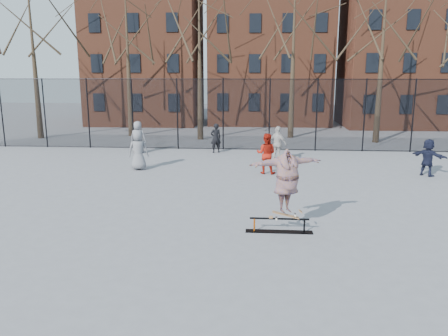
# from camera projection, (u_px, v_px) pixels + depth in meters

# --- Properties ---
(ground) EXTENTS (100.00, 100.00, 0.00)m
(ground) POSITION_uv_depth(u_px,v_px,m) (237.00, 230.00, 12.20)
(ground) COLOR slate
(skate_rail) EXTENTS (1.85, 0.28, 0.41)m
(skate_rail) POSITION_uv_depth(u_px,v_px,m) (279.00, 226.00, 12.04)
(skate_rail) COLOR black
(skate_rail) RESTS_ON ground
(skateboard) EXTENTS (0.80, 0.19, 0.10)m
(skateboard) POSITION_uv_depth(u_px,v_px,m) (286.00, 216.00, 11.97)
(skateboard) COLOR #96663C
(skateboard) RESTS_ON skate_rail
(skater) EXTENTS (2.19, 1.43, 1.75)m
(skater) POSITION_uv_depth(u_px,v_px,m) (287.00, 184.00, 11.77)
(skater) COLOR #633A93
(skater) RESTS_ON skateboard
(bystander_grey) EXTENTS (0.96, 0.70, 1.80)m
(bystander_grey) POSITION_uv_depth(u_px,v_px,m) (138.00, 150.00, 19.62)
(bystander_grey) COLOR slate
(bystander_grey) RESTS_ON ground
(bystander_black) EXTENTS (0.69, 0.58, 1.61)m
(bystander_black) POSITION_uv_depth(u_px,v_px,m) (216.00, 138.00, 23.84)
(bystander_black) COLOR black
(bystander_black) RESTS_ON ground
(bystander_red) EXTENTS (0.97, 0.82, 1.76)m
(bystander_red) POSITION_uv_depth(u_px,v_px,m) (266.00, 154.00, 18.89)
(bystander_red) COLOR #A2190E
(bystander_red) RESTS_ON ground
(bystander_white) EXTENTS (1.06, 0.97, 1.74)m
(bystander_white) POSITION_uv_depth(u_px,v_px,m) (278.00, 144.00, 21.51)
(bystander_white) COLOR #B8B1AA
(bystander_white) RESTS_ON ground
(bystander_navy) EXTENTS (1.38, 1.37, 1.59)m
(bystander_navy) POSITION_uv_depth(u_px,v_px,m) (428.00, 157.00, 18.47)
(bystander_navy) COLOR black
(bystander_navy) RESTS_ON ground
(bystander_extra) EXTENTS (0.89, 0.61, 1.74)m
(bystander_extra) POSITION_uv_depth(u_px,v_px,m) (138.00, 137.00, 23.73)
(bystander_extra) COLOR slate
(bystander_extra) RESTS_ON ground
(fence) EXTENTS (34.03, 0.07, 4.00)m
(fence) POSITION_uv_depth(u_px,v_px,m) (248.00, 114.00, 24.42)
(fence) COLOR black
(fence) RESTS_ON ground
(tree_row) EXTENTS (33.66, 7.46, 10.67)m
(tree_row) POSITION_uv_depth(u_px,v_px,m) (247.00, 23.00, 27.34)
(tree_row) COLOR black
(tree_row) RESTS_ON ground
(rowhouses) EXTENTS (29.00, 7.00, 13.00)m
(rowhouses) POSITION_uv_depth(u_px,v_px,m) (261.00, 51.00, 36.16)
(rowhouses) COLOR brown
(rowhouses) RESTS_ON ground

